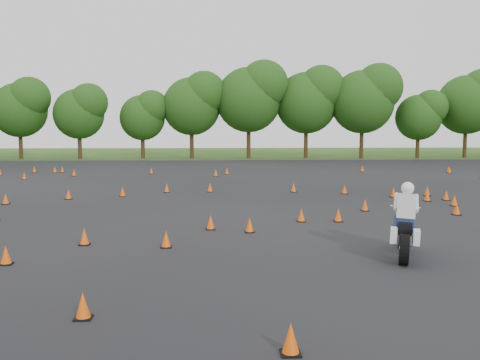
% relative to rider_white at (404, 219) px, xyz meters
% --- Properties ---
extents(ground, '(140.00, 140.00, 0.00)m').
position_rel_rider_white_xyz_m(ground, '(-3.82, 4.36, -0.99)').
color(ground, '#2D5119').
rests_on(ground, ground).
extents(asphalt_pad, '(62.00, 62.00, 0.00)m').
position_rel_rider_white_xyz_m(asphalt_pad, '(-3.82, 10.36, -0.98)').
color(asphalt_pad, black).
rests_on(asphalt_pad, ground).
extents(treeline, '(86.68, 32.30, 11.07)m').
position_rel_rider_white_xyz_m(treeline, '(0.25, 40.06, 3.76)').
color(treeline, '#1F4513').
rests_on(treeline, ground).
extents(traffic_cones, '(36.21, 33.02, 0.45)m').
position_rel_rider_white_xyz_m(traffic_cones, '(-4.10, 10.13, -0.76)').
color(traffic_cones, '#ED5309').
rests_on(traffic_cones, asphalt_pad).
extents(rider_white, '(1.56, 2.66, 1.97)m').
position_rel_rider_white_xyz_m(rider_white, '(0.00, 0.00, 0.00)').
color(rider_white, beige).
rests_on(rider_white, ground).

